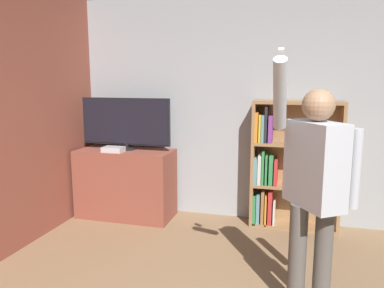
{
  "coord_description": "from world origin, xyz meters",
  "views": [
    {
      "loc": [
        0.29,
        -1.39,
        1.7
      ],
      "look_at": [
        -0.63,
        1.95,
        1.1
      ],
      "focal_mm": 35.0,
      "sensor_mm": 36.0,
      "label": 1
    }
  ],
  "objects_px": {
    "game_console": "(113,149)",
    "person": "(314,180)",
    "television": "(126,123)",
    "bookshelf": "(285,168)"
  },
  "relations": [
    {
      "from": "game_console",
      "to": "person",
      "type": "relative_size",
      "value": 0.13
    },
    {
      "from": "television",
      "to": "person",
      "type": "height_order",
      "value": "person"
    },
    {
      "from": "game_console",
      "to": "bookshelf",
      "type": "bearing_deg",
      "value": 9.37
    },
    {
      "from": "television",
      "to": "person",
      "type": "bearing_deg",
      "value": -34.59
    },
    {
      "from": "bookshelf",
      "to": "person",
      "type": "relative_size",
      "value": 0.77
    },
    {
      "from": "game_console",
      "to": "person",
      "type": "bearing_deg",
      "value": -30.21
    },
    {
      "from": "person",
      "to": "bookshelf",
      "type": "bearing_deg",
      "value": 153.71
    },
    {
      "from": "bookshelf",
      "to": "person",
      "type": "distance_m",
      "value": 1.67
    },
    {
      "from": "game_console",
      "to": "person",
      "type": "distance_m",
      "value": 2.59
    },
    {
      "from": "television",
      "to": "bookshelf",
      "type": "bearing_deg",
      "value": 4.44
    }
  ]
}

